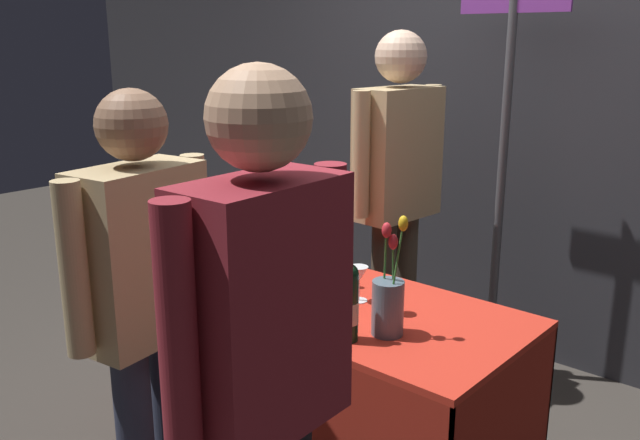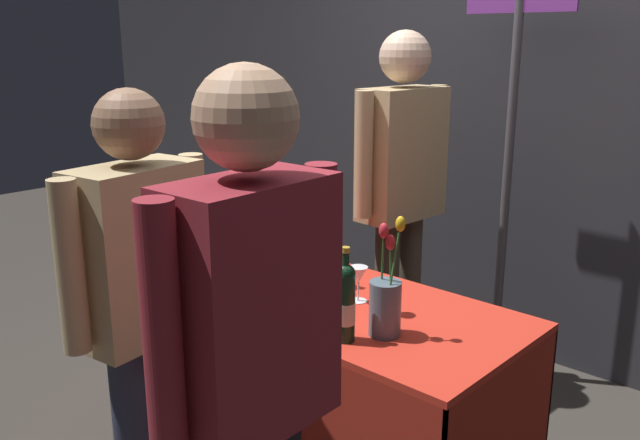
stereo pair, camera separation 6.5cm
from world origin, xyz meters
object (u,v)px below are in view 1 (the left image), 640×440
display_bottle_0 (257,230)px  wine_glass_mid (215,267)px  wine_glass_near_vendor (359,276)px  featured_wine_bottle (251,257)px  flower_vase (388,302)px  taster_foreground_right (144,293)px  booth_signpost (504,139)px  vendor_presenter (397,178)px  wine_glass_near_taster (391,290)px  tasting_table (320,348)px

display_bottle_0 → wine_glass_mid: 0.44m
wine_glass_near_vendor → featured_wine_bottle: bearing=-158.4°
featured_wine_bottle → flower_vase: (0.67, -0.01, -0.01)m
display_bottle_0 → taster_foreground_right: taster_foreground_right is taller
featured_wine_bottle → display_bottle_0: size_ratio=0.99×
wine_glass_mid → taster_foreground_right: size_ratio=0.09×
flower_vase → booth_signpost: 1.40m
wine_glass_mid → vendor_presenter: bearing=81.9°
taster_foreground_right → featured_wine_bottle: bearing=5.9°
wine_glass_near_taster → booth_signpost: (-0.17, 1.17, 0.40)m
wine_glass_mid → flower_vase: (0.74, 0.12, 0.01)m
display_bottle_0 → booth_signpost: bearing=57.8°
tasting_table → wine_glass_near_taster: 0.45m
wine_glass_near_taster → booth_signpost: booth_signpost is taller
wine_glass_mid → booth_signpost: size_ratio=0.07×
wine_glass_mid → vendor_presenter: (0.15, 1.02, 0.21)m
wine_glass_mid → wine_glass_near_taster: bearing=22.8°
wine_glass_mid → booth_signpost: 1.57m
wine_glass_near_vendor → wine_glass_mid: size_ratio=0.98×
wine_glass_near_taster → taster_foreground_right: (-0.43, -0.75, 0.10)m
tasting_table → wine_glass_mid: wine_glass_mid is taller
taster_foreground_right → booth_signpost: bearing=-15.6°
tasting_table → display_bottle_0: (-0.51, 0.15, 0.36)m
booth_signpost → wine_glass_near_vendor: bearing=-89.7°
wine_glass_near_taster → taster_foreground_right: taster_foreground_right is taller
featured_wine_bottle → taster_foreground_right: size_ratio=0.19×
featured_wine_bottle → wine_glass_near_vendor: 0.45m
tasting_table → booth_signpost: booth_signpost is taller
wine_glass_near_vendor → taster_foreground_right: (-0.27, -0.77, 0.09)m
wine_glass_near_taster → booth_signpost: bearing=98.1°
wine_glass_near_vendor → wine_glass_near_taster: bearing=-6.5°
tasting_table → vendor_presenter: (-0.19, 0.78, 0.55)m
featured_wine_bottle → flower_vase: bearing=-0.5°
wine_glass_near_taster → flower_vase: (0.10, -0.15, 0.02)m
featured_wine_bottle → wine_glass_near_vendor: bearing=21.6°
wine_glass_mid → flower_vase: 0.75m
wine_glass_near_taster → flower_vase: 0.18m
wine_glass_near_vendor → display_bottle_0: bearing=170.9°
display_bottle_0 → flower_vase: flower_vase is taller
wine_glass_near_vendor → wine_glass_mid: wine_glass_mid is taller
wine_glass_near_taster → booth_signpost: size_ratio=0.06×
tasting_table → wine_glass_near_taster: bearing=4.5°
featured_wine_bottle → taster_foreground_right: 0.62m
wine_glass_near_taster → featured_wine_bottle: bearing=-165.8°
wine_glass_near_vendor → wine_glass_mid: bearing=-149.2°
vendor_presenter → wine_glass_near_vendor: bearing=29.1°
tasting_table → booth_signpost: bearing=82.9°
tasting_table → taster_foreground_right: 0.84m
flower_vase → featured_wine_bottle: bearing=179.5°
featured_wine_bottle → wine_glass_near_taster: bearing=14.2°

